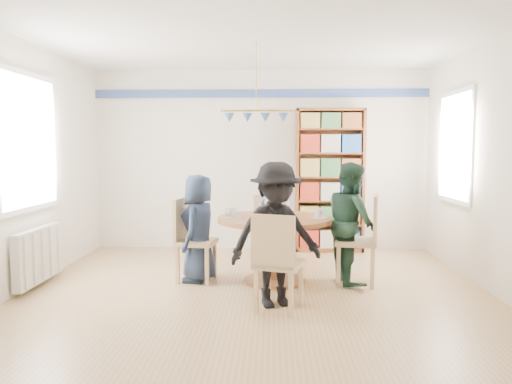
{
  "coord_description": "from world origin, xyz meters",
  "views": [
    {
      "loc": [
        0.18,
        -5.07,
        1.53
      ],
      "look_at": [
        0.0,
        0.4,
        1.05
      ],
      "focal_mm": 35.0,
      "sensor_mm": 36.0,
      "label": 1
    }
  ],
  "objects_px": {
    "bookshelf": "(330,182)",
    "person_far": "(277,217)",
    "radiator": "(39,255)",
    "chair_near": "(277,258)",
    "person_near": "(276,235)",
    "dining_table": "(275,234)",
    "chair_left": "(190,236)",
    "person_left": "(199,228)",
    "person_right": "(352,223)",
    "chair_right": "(364,235)",
    "chair_far": "(270,226)"
  },
  "relations": [
    {
      "from": "bookshelf",
      "to": "person_far",
      "type": "bearing_deg",
      "value": -130.59
    },
    {
      "from": "radiator",
      "to": "chair_near",
      "type": "xyz_separation_m",
      "value": [
        2.64,
        -0.83,
        0.16
      ]
    },
    {
      "from": "radiator",
      "to": "person_near",
      "type": "height_order",
      "value": "person_near"
    },
    {
      "from": "radiator",
      "to": "dining_table",
      "type": "height_order",
      "value": "dining_table"
    },
    {
      "from": "chair_left",
      "to": "person_near",
      "type": "relative_size",
      "value": 0.68
    },
    {
      "from": "radiator",
      "to": "person_near",
      "type": "distance_m",
      "value": 2.73
    },
    {
      "from": "dining_table",
      "to": "person_far",
      "type": "distance_m",
      "value": 0.88
    },
    {
      "from": "person_left",
      "to": "person_right",
      "type": "bearing_deg",
      "value": 100.62
    },
    {
      "from": "dining_table",
      "to": "person_far",
      "type": "relative_size",
      "value": 1.03
    },
    {
      "from": "radiator",
      "to": "chair_right",
      "type": "height_order",
      "value": "chair_right"
    },
    {
      "from": "dining_table",
      "to": "chair_left",
      "type": "distance_m",
      "value": 0.98
    },
    {
      "from": "chair_far",
      "to": "chair_near",
      "type": "relative_size",
      "value": 0.97
    },
    {
      "from": "person_left",
      "to": "person_near",
      "type": "distance_m",
      "value": 1.25
    },
    {
      "from": "chair_far",
      "to": "bookshelf",
      "type": "bearing_deg",
      "value": 42.64
    },
    {
      "from": "radiator",
      "to": "bookshelf",
      "type": "distance_m",
      "value": 4.06
    },
    {
      "from": "chair_left",
      "to": "person_right",
      "type": "relative_size",
      "value": 0.69
    },
    {
      "from": "person_left",
      "to": "person_right",
      "type": "relative_size",
      "value": 0.89
    },
    {
      "from": "chair_far",
      "to": "bookshelf",
      "type": "distance_m",
      "value": 1.31
    },
    {
      "from": "radiator",
      "to": "person_left",
      "type": "distance_m",
      "value": 1.79
    },
    {
      "from": "chair_right",
      "to": "person_near",
      "type": "relative_size",
      "value": 0.72
    },
    {
      "from": "chair_near",
      "to": "person_far",
      "type": "xyz_separation_m",
      "value": [
        0.02,
        1.94,
        0.12
      ]
    },
    {
      "from": "person_far",
      "to": "person_right",
      "type": "bearing_deg",
      "value": 118.96
    },
    {
      "from": "chair_left",
      "to": "person_right",
      "type": "bearing_deg",
      "value": -0.46
    },
    {
      "from": "person_far",
      "to": "person_near",
      "type": "height_order",
      "value": "person_near"
    },
    {
      "from": "radiator",
      "to": "chair_far",
      "type": "height_order",
      "value": "chair_far"
    },
    {
      "from": "chair_near",
      "to": "person_far",
      "type": "bearing_deg",
      "value": 89.54
    },
    {
      "from": "chair_left",
      "to": "person_right",
      "type": "height_order",
      "value": "person_right"
    },
    {
      "from": "dining_table",
      "to": "person_right",
      "type": "height_order",
      "value": "person_right"
    },
    {
      "from": "chair_right",
      "to": "bookshelf",
      "type": "relative_size",
      "value": 0.48
    },
    {
      "from": "chair_near",
      "to": "person_left",
      "type": "relative_size",
      "value": 0.76
    },
    {
      "from": "person_right",
      "to": "person_near",
      "type": "height_order",
      "value": "person_near"
    },
    {
      "from": "person_left",
      "to": "dining_table",
      "type": "bearing_deg",
      "value": 98.89
    },
    {
      "from": "person_right",
      "to": "bookshelf",
      "type": "relative_size",
      "value": 0.65
    },
    {
      "from": "chair_far",
      "to": "person_near",
      "type": "height_order",
      "value": "person_near"
    },
    {
      "from": "bookshelf",
      "to": "person_right",
      "type": "bearing_deg",
      "value": -88.27
    },
    {
      "from": "person_far",
      "to": "chair_near",
      "type": "bearing_deg",
      "value": 73.57
    },
    {
      "from": "chair_right",
      "to": "person_left",
      "type": "height_order",
      "value": "person_left"
    },
    {
      "from": "person_right",
      "to": "chair_right",
      "type": "bearing_deg",
      "value": -133.29
    },
    {
      "from": "person_far",
      "to": "dining_table",
      "type": "bearing_deg",
      "value": 72.17
    },
    {
      "from": "chair_far",
      "to": "radiator",
      "type": "bearing_deg",
      "value": -154.38
    },
    {
      "from": "dining_table",
      "to": "person_near",
      "type": "xyz_separation_m",
      "value": [
        0.01,
        -0.86,
        0.14
      ]
    },
    {
      "from": "person_far",
      "to": "person_near",
      "type": "distance_m",
      "value": 1.74
    },
    {
      "from": "chair_left",
      "to": "radiator",
      "type": "bearing_deg",
      "value": -170.26
    },
    {
      "from": "radiator",
      "to": "chair_right",
      "type": "xyz_separation_m",
      "value": [
        3.63,
        0.18,
        0.21
      ]
    },
    {
      "from": "dining_table",
      "to": "chair_far",
      "type": "height_order",
      "value": "chair_far"
    },
    {
      "from": "chair_right",
      "to": "person_far",
      "type": "xyz_separation_m",
      "value": [
        -0.98,
        0.93,
        0.07
      ]
    },
    {
      "from": "dining_table",
      "to": "chair_right",
      "type": "bearing_deg",
      "value": -3.25
    },
    {
      "from": "person_near",
      "to": "person_far",
      "type": "bearing_deg",
      "value": 69.32
    },
    {
      "from": "radiator",
      "to": "dining_table",
      "type": "distance_m",
      "value": 2.64
    },
    {
      "from": "chair_right",
      "to": "chair_far",
      "type": "height_order",
      "value": "chair_right"
    }
  ]
}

